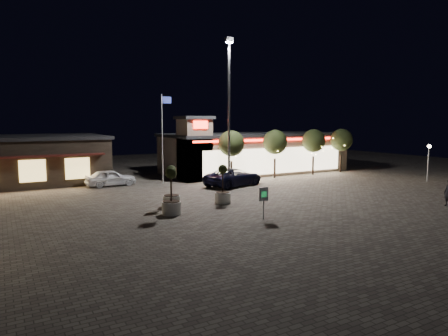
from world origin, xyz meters
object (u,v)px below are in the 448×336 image
valet_sign (264,197)px  pickup_truck (234,177)px  planter_left (171,194)px  planter_mid (171,200)px  white_sedan (111,178)px

valet_sign → pickup_truck: bearing=67.5°
pickup_truck → planter_left: planter_left is taller
pickup_truck → planter_mid: (-8.74, -7.29, 0.11)m
white_sedan → valet_sign: size_ratio=2.29×
pickup_truck → white_sedan: bearing=43.9°
pickup_truck → valet_sign: size_ratio=3.00×
pickup_truck → white_sedan: 10.73m
planter_mid → white_sedan: bearing=92.8°
pickup_truck → planter_mid: planter_mid is taller
white_sedan → planter_mid: size_ratio=1.49×
white_sedan → planter_left: bearing=-174.3°
planter_left → planter_mid: planter_mid is taller
planter_left → valet_sign: planter_left is taller
white_sedan → planter_mid: bearing=-179.0°
pickup_truck → white_sedan: size_ratio=1.31×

